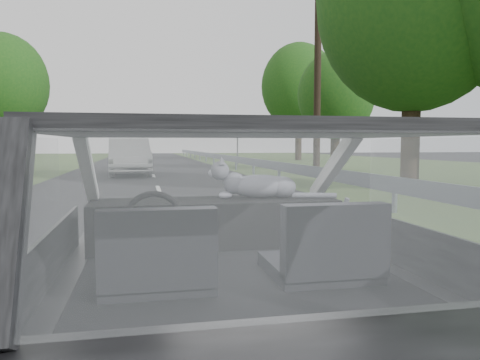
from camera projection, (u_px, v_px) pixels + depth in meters
name	position (u px, v px, depth m)	size (l,w,h in m)	color
subject_car	(233.00, 265.00, 2.46)	(1.80, 4.00, 1.45)	black
dashboard	(215.00, 222.00, 3.06)	(1.58, 0.45, 0.30)	black
driver_seat	(157.00, 252.00, 2.08)	(0.50, 0.72, 0.42)	black
passenger_seat	(326.00, 244.00, 2.25)	(0.50, 0.72, 0.42)	black
steering_wheel	(154.00, 221.00, 2.68)	(0.36, 0.36, 0.04)	black
cat	(261.00, 185.00, 3.14)	(0.61, 0.19, 0.27)	slate
guardrail	(316.00, 172.00, 13.11)	(0.05, 90.00, 0.32)	gray
other_car	(129.00, 157.00, 20.71)	(1.96, 4.95, 1.63)	silver
highway_sign	(237.00, 147.00, 30.46)	(0.09, 0.92, 2.31)	#0D471F
utility_pole	(318.00, 70.00, 19.83)	(0.29, 0.29, 9.03)	#30251B
tree_0	(413.00, 44.00, 13.43)	(5.57, 5.57, 8.45)	#184514
tree_2	(336.00, 113.00, 24.22)	(3.96, 3.96, 5.99)	#184514
tree_3	(299.00, 103.00, 40.03)	(6.41, 6.41, 9.71)	#184514
tree_6	(4.00, 104.00, 24.78)	(4.63, 4.63, 7.02)	#184514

